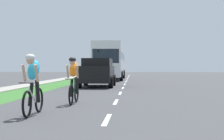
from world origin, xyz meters
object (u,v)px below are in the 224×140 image
(cyclist_lead, at_px, (33,84))
(bus_white, at_px, (110,60))
(suv_black, at_px, (98,72))
(cyclist_trailing, at_px, (74,80))

(cyclist_lead, distance_m, bus_white, 25.16)
(suv_black, bearing_deg, cyclist_lead, -91.43)
(cyclist_trailing, relative_size, bus_white, 0.15)
(cyclist_trailing, bearing_deg, bus_white, 90.74)
(cyclist_lead, relative_size, cyclist_trailing, 1.00)
(cyclist_lead, xyz_separation_m, bus_white, (0.27, 25.13, 1.17))
(cyclist_trailing, height_order, bus_white, bus_white)
(cyclist_lead, height_order, bus_white, bus_white)
(cyclist_lead, height_order, suv_black, suv_black)
(bus_white, bearing_deg, suv_black, -89.80)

